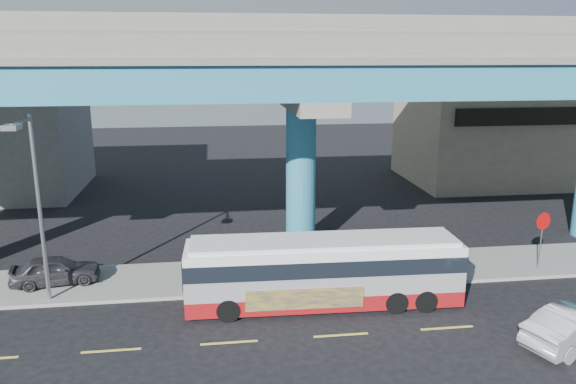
{
  "coord_description": "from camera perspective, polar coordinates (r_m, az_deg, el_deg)",
  "views": [
    {
      "loc": [
        -4.36,
        -18.18,
        9.85
      ],
      "look_at": [
        -1.33,
        4.0,
        4.29
      ],
      "focal_mm": 35.0,
      "sensor_mm": 36.0,
      "label": 1
    }
  ],
  "objects": [
    {
      "name": "ground",
      "position": [
        21.13,
        5.2,
        -13.9
      ],
      "size": [
        120.0,
        120.0,
        0.0
      ],
      "primitive_type": "plane",
      "color": "black",
      "rests_on": "ground"
    },
    {
      "name": "sidewalk",
      "position": [
        25.99,
        2.49,
        -8.17
      ],
      "size": [
        70.0,
        4.0,
        0.15
      ],
      "primitive_type": "cube",
      "color": "gray",
      "rests_on": "ground"
    },
    {
      "name": "lane_markings",
      "position": [
        20.87,
        5.39,
        -14.27
      ],
      "size": [
        58.0,
        0.12,
        0.01
      ],
      "color": "#D8C64C",
      "rests_on": "ground"
    },
    {
      "name": "viaduct",
      "position": [
        27.64,
        1.33,
        12.47
      ],
      "size": [
        52.0,
        12.4,
        11.7
      ],
      "color": "teal",
      "rests_on": "ground"
    },
    {
      "name": "building_beige",
      "position": [
        47.27,
        20.64,
        5.35
      ],
      "size": [
        14.0,
        10.23,
        7.0
      ],
      "color": "tan",
      "rests_on": "ground"
    },
    {
      "name": "transit_bus",
      "position": [
        22.46,
        3.67,
        -7.83
      ],
      "size": [
        10.97,
        2.67,
        2.79
      ],
      "rotation": [
        0.0,
        0.0,
        -0.03
      ],
      "color": "maroon",
      "rests_on": "ground"
    },
    {
      "name": "parked_car",
      "position": [
        26.34,
        -22.56,
        -7.34
      ],
      "size": [
        2.65,
        4.13,
        1.24
      ],
      "primitive_type": "imported",
      "rotation": [
        0.0,
        0.0,
        1.74
      ],
      "color": "#313136",
      "rests_on": "sidewalk"
    },
    {
      "name": "street_lamp",
      "position": [
        23.16,
        -24.54,
        0.68
      ],
      "size": [
        0.5,
        2.46,
        7.5
      ],
      "color": "gray",
      "rests_on": "sidewalk"
    },
    {
      "name": "stop_sign",
      "position": [
        27.81,
        24.44,
        -3.37
      ],
      "size": [
        0.82,
        0.24,
        2.78
      ],
      "rotation": [
        0.0,
        0.0,
        -0.14
      ],
      "color": "gray",
      "rests_on": "sidewalk"
    }
  ]
}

